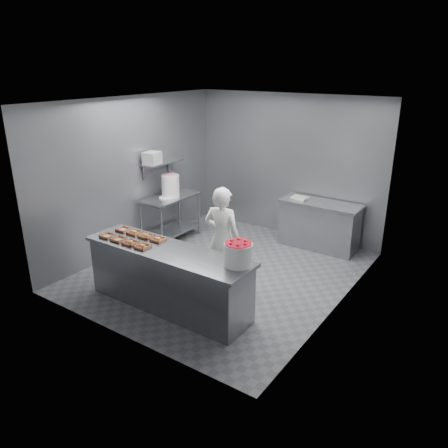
{
  "coord_description": "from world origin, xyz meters",
  "views": [
    {
      "loc": [
        3.8,
        -5.47,
        3.32
      ],
      "look_at": [
        0.17,
        -0.2,
        0.96
      ],
      "focal_mm": 35.0,
      "sensor_mm": 36.0,
      "label": 1
    }
  ],
  "objects_px": {
    "tray_6": "(146,236)",
    "service_counter": "(168,278)",
    "glaze_bucket": "(170,186)",
    "tray_2": "(130,243)",
    "tray_3": "(143,246)",
    "prep_table": "(171,211)",
    "back_counter": "(319,225)",
    "tray_4": "(123,229)",
    "tray_0": "(108,236)",
    "worker": "(222,239)",
    "tray_7": "(158,239)",
    "tray_1": "(119,239)",
    "strawberry_tub": "(238,253)",
    "tray_5": "(134,232)",
    "appliance": "(152,158)"
  },
  "relations": [
    {
      "from": "tray_1",
      "to": "tray_6",
      "type": "height_order",
      "value": "tray_6"
    },
    {
      "from": "back_counter",
      "to": "glaze_bucket",
      "type": "height_order",
      "value": "glaze_bucket"
    },
    {
      "from": "service_counter",
      "to": "tray_4",
      "type": "distance_m",
      "value": 1.14
    },
    {
      "from": "tray_1",
      "to": "tray_2",
      "type": "bearing_deg",
      "value": -0.0
    },
    {
      "from": "tray_1",
      "to": "tray_2",
      "type": "height_order",
      "value": "tray_2"
    },
    {
      "from": "back_counter",
      "to": "tray_0",
      "type": "relative_size",
      "value": 8.01
    },
    {
      "from": "service_counter",
      "to": "tray_7",
      "type": "relative_size",
      "value": 13.88
    },
    {
      "from": "service_counter",
      "to": "tray_6",
      "type": "height_order",
      "value": "tray_6"
    },
    {
      "from": "back_counter",
      "to": "appliance",
      "type": "xyz_separation_m",
      "value": [
        -2.72,
        -1.56,
        1.22
      ]
    },
    {
      "from": "tray_6",
      "to": "tray_7",
      "type": "xyz_separation_m",
      "value": [
        0.24,
        0.0,
        0.0
      ]
    },
    {
      "from": "tray_3",
      "to": "tray_4",
      "type": "xyz_separation_m",
      "value": [
        -0.72,
        0.32,
        -0.0
      ]
    },
    {
      "from": "back_counter",
      "to": "tray_4",
      "type": "distance_m",
      "value": 3.67
    },
    {
      "from": "worker",
      "to": "strawberry_tub",
      "type": "relative_size",
      "value": 4.42
    },
    {
      "from": "tray_0",
      "to": "tray_6",
      "type": "bearing_deg",
      "value": 33.55
    },
    {
      "from": "tray_0",
      "to": "appliance",
      "type": "distance_m",
      "value": 2.15
    },
    {
      "from": "worker",
      "to": "back_counter",
      "type": "bearing_deg",
      "value": -111.57
    },
    {
      "from": "prep_table",
      "to": "worker",
      "type": "bearing_deg",
      "value": -27.93
    },
    {
      "from": "tray_7",
      "to": "glaze_bucket",
      "type": "distance_m",
      "value": 2.23
    },
    {
      "from": "tray_2",
      "to": "tray_7",
      "type": "bearing_deg",
      "value": 52.81
    },
    {
      "from": "tray_0",
      "to": "worker",
      "type": "bearing_deg",
      "value": 39.18
    },
    {
      "from": "tray_3",
      "to": "prep_table",
      "type": "bearing_deg",
      "value": 122.41
    },
    {
      "from": "tray_0",
      "to": "worker",
      "type": "height_order",
      "value": "worker"
    },
    {
      "from": "service_counter",
      "to": "tray_3",
      "type": "height_order",
      "value": "tray_3"
    },
    {
      "from": "tray_3",
      "to": "worker",
      "type": "height_order",
      "value": "worker"
    },
    {
      "from": "back_counter",
      "to": "glaze_bucket",
      "type": "relative_size",
      "value": 2.9
    },
    {
      "from": "back_counter",
      "to": "tray_7",
      "type": "xyz_separation_m",
      "value": [
        -1.21,
        -3.09,
        0.47
      ]
    },
    {
      "from": "tray_1",
      "to": "tray_7",
      "type": "distance_m",
      "value": 0.57
    },
    {
      "from": "tray_7",
      "to": "tray_0",
      "type": "bearing_deg",
      "value": -156.2
    },
    {
      "from": "tray_4",
      "to": "worker",
      "type": "xyz_separation_m",
      "value": [
        1.32,
        0.76,
        -0.11
      ]
    },
    {
      "from": "tray_3",
      "to": "appliance",
      "type": "relative_size",
      "value": 0.64
    },
    {
      "from": "tray_6",
      "to": "tray_1",
      "type": "bearing_deg",
      "value": -126.84
    },
    {
      "from": "tray_1",
      "to": "worker",
      "type": "bearing_deg",
      "value": 44.87
    },
    {
      "from": "tray_7",
      "to": "tray_2",
      "type": "bearing_deg",
      "value": -127.19
    },
    {
      "from": "glaze_bucket",
      "to": "tray_2",
      "type": "bearing_deg",
      "value": -62.98
    },
    {
      "from": "service_counter",
      "to": "tray_2",
      "type": "relative_size",
      "value": 13.88
    },
    {
      "from": "tray_4",
      "to": "appliance",
      "type": "bearing_deg",
      "value": 117.27
    },
    {
      "from": "tray_2",
      "to": "tray_5",
      "type": "bearing_deg",
      "value": 127.19
    },
    {
      "from": "tray_4",
      "to": "tray_0",
      "type": "bearing_deg",
      "value": -90.0
    },
    {
      "from": "tray_6",
      "to": "service_counter",
      "type": "bearing_deg",
      "value": -16.0
    },
    {
      "from": "back_counter",
      "to": "tray_4",
      "type": "relative_size",
      "value": 8.01
    },
    {
      "from": "tray_2",
      "to": "tray_4",
      "type": "xyz_separation_m",
      "value": [
        -0.48,
        0.32,
        -0.0
      ]
    },
    {
      "from": "tray_1",
      "to": "tray_7",
      "type": "relative_size",
      "value": 1.0
    },
    {
      "from": "tray_0",
      "to": "tray_2",
      "type": "distance_m",
      "value": 0.48
    },
    {
      "from": "tray_5",
      "to": "tray_3",
      "type": "bearing_deg",
      "value": -33.38
    },
    {
      "from": "strawberry_tub",
      "to": "glaze_bucket",
      "type": "xyz_separation_m",
      "value": [
        -2.7,
        1.8,
        0.06
      ]
    },
    {
      "from": "back_counter",
      "to": "service_counter",
      "type": "bearing_deg",
      "value": -105.48
    },
    {
      "from": "tray_0",
      "to": "worker",
      "type": "relative_size",
      "value": 0.11
    },
    {
      "from": "tray_4",
      "to": "back_counter",
      "type": "bearing_deg",
      "value": 58.04
    },
    {
      "from": "back_counter",
      "to": "glaze_bucket",
      "type": "distance_m",
      "value": 2.92
    },
    {
      "from": "tray_0",
      "to": "tray_7",
      "type": "height_order",
      "value": "tray_7"
    }
  ]
}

